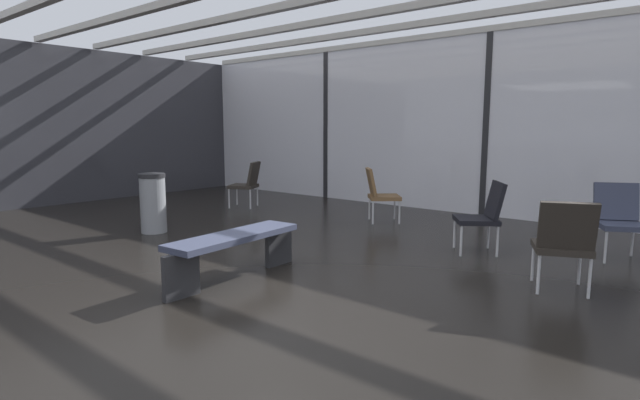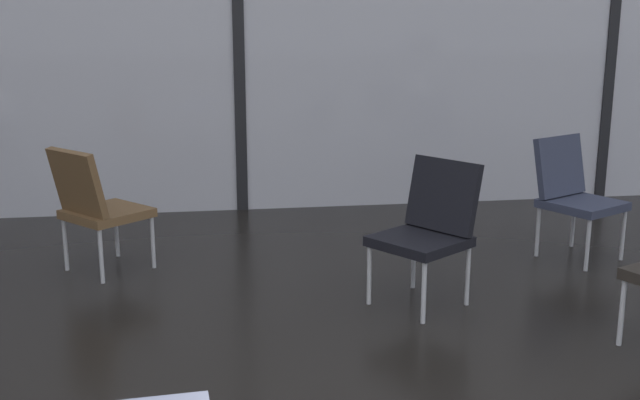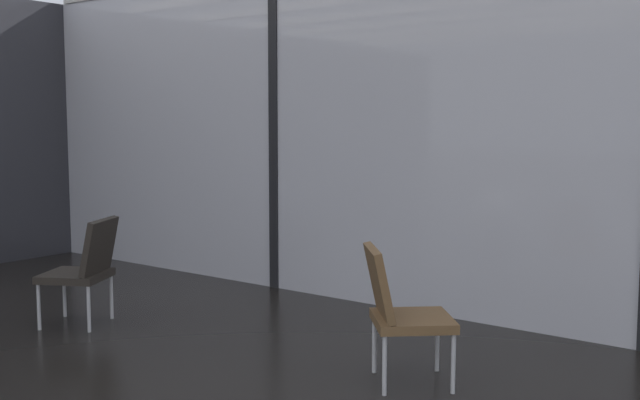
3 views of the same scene
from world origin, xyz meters
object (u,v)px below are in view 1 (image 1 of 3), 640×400
(lounge_chair_0, at_px, (248,181))
(trash_bin, at_px, (153,203))
(parked_airplane, at_px, (508,111))
(lounge_chair_3, at_px, (564,240))
(lounge_chair_4, at_px, (379,191))
(lounge_chair_1, at_px, (484,213))
(lounge_chair_2, at_px, (619,216))
(waiting_bench, at_px, (235,244))

(lounge_chair_0, bearing_deg, trash_bin, -12.94)
(parked_airplane, bearing_deg, trash_bin, -100.28)
(lounge_chair_3, xyz_separation_m, lounge_chair_4, (-3.21, 1.84, 0.00))
(parked_airplane, bearing_deg, lounge_chair_3, -67.41)
(lounge_chair_1, bearing_deg, lounge_chair_0, -131.29)
(lounge_chair_0, bearing_deg, lounge_chair_4, 68.56)
(lounge_chair_3, bearing_deg, parked_airplane, -90.71)
(parked_airplane, relative_size, lounge_chair_4, 13.86)
(lounge_chair_0, height_order, trash_bin, lounge_chair_0)
(lounge_chair_3, xyz_separation_m, trash_bin, (-5.27, -0.94, -0.06))
(lounge_chair_2, distance_m, trash_bin, 6.06)
(lounge_chair_2, bearing_deg, lounge_chair_1, -177.35)
(parked_airplane, height_order, waiting_bench, parked_airplane)
(lounge_chair_2, height_order, waiting_bench, lounge_chair_2)
(lounge_chair_1, xyz_separation_m, lounge_chair_2, (1.30, 0.76, 0.00))
(lounge_chair_3, distance_m, trash_bin, 5.35)
(lounge_chair_0, distance_m, lounge_chair_4, 2.77)
(lounge_chair_0, xyz_separation_m, trash_bin, (0.68, -2.44, -0.06))
(lounge_chair_1, height_order, lounge_chair_2, same)
(lounge_chair_3, bearing_deg, trash_bin, -13.20)
(lounge_chair_0, height_order, lounge_chair_2, same)
(lounge_chair_4, distance_m, waiting_bench, 3.57)
(waiting_bench, bearing_deg, lounge_chair_3, -61.54)
(lounge_chair_4, height_order, waiting_bench, lounge_chair_4)
(lounge_chair_1, height_order, trash_bin, lounge_chair_1)
(parked_airplane, relative_size, trash_bin, 14.02)
(lounge_chair_1, height_order, lounge_chair_3, same)
(lounge_chair_0, distance_m, lounge_chair_3, 6.14)
(waiting_bench, bearing_deg, lounge_chair_0, 42.29)
(lounge_chair_2, distance_m, lounge_chair_4, 3.37)
(waiting_bench, xyz_separation_m, trash_bin, (-2.65, 0.74, 0.07))
(lounge_chair_0, distance_m, trash_bin, 2.53)
(lounge_chair_1, bearing_deg, trash_bin, -100.23)
(lounge_chair_2, bearing_deg, trash_bin, 178.70)
(lounge_chair_0, xyz_separation_m, lounge_chair_1, (4.82, -0.52, 0.00))
(lounge_chair_0, height_order, lounge_chair_3, same)
(lounge_chair_1, bearing_deg, parked_airplane, 162.58)
(waiting_bench, bearing_deg, lounge_chair_4, 5.41)
(lounge_chair_0, distance_m, waiting_bench, 4.61)
(lounge_chair_2, height_order, lounge_chair_3, same)
(parked_airplane, distance_m, lounge_chair_0, 7.58)
(lounge_chair_1, distance_m, lounge_chair_4, 2.24)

